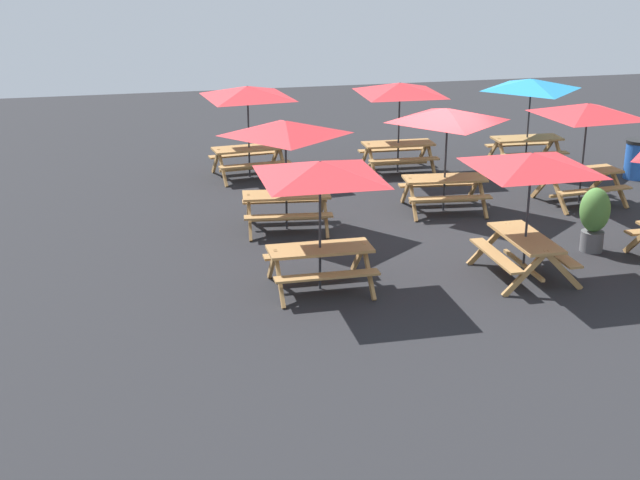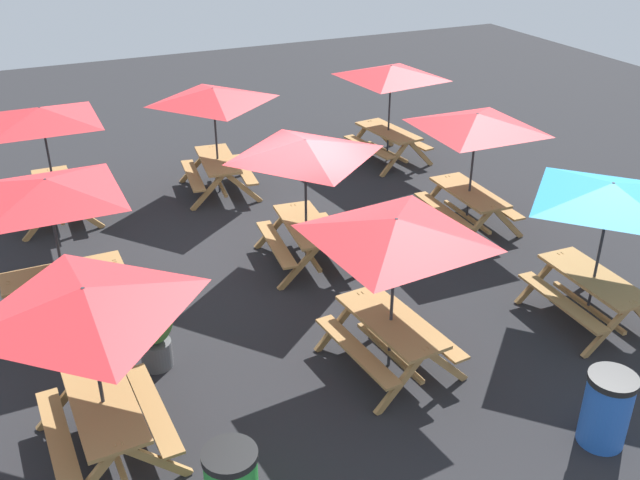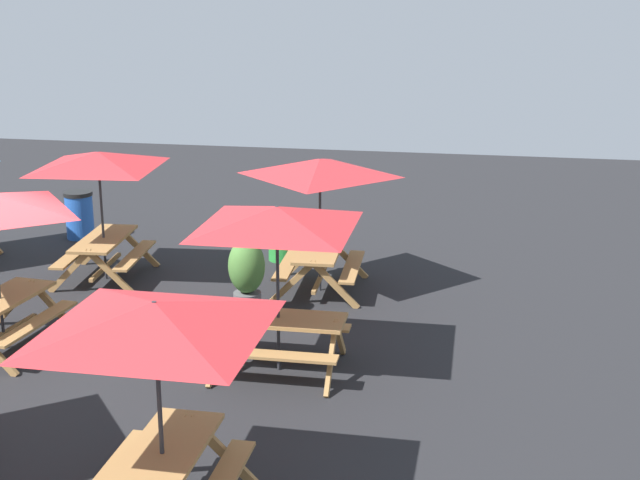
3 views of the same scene
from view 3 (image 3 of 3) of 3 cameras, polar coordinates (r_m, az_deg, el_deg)
The scene contains 8 objects.
ground_plane at distance 13.48m, azimuth -19.04°, elevation -6.95°, with size 33.61×33.61×0.00m, color #232326.
picnic_table_0 at distance 8.34m, azimuth -10.48°, elevation -5.91°, with size 2.83×2.83×2.34m.
picnic_table_1 at distance 14.78m, azimuth 0.00°, elevation 4.06°, with size 2.09×2.09×2.34m.
picnic_table_6 at distance 15.87m, azimuth -13.97°, elevation 4.41°, with size 2.82×2.82×2.34m.
picnic_table_8 at distance 11.62m, azimuth -2.77°, elevation 0.68°, with size 2.83×2.83×2.34m.
trash_bin_green at distance 16.88m, azimuth -2.37°, elevation 0.35°, with size 0.59×0.59×0.98m.
trash_bin_blue at distance 18.98m, azimuth -15.14°, elevation 1.57°, with size 0.59×0.59×0.98m.
potted_plant_0 at distance 13.97m, azimuth -4.71°, elevation -2.19°, with size 0.58×0.58×1.27m.
Camera 3 is at (10.67, 6.48, 5.08)m, focal length 50.00 mm.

